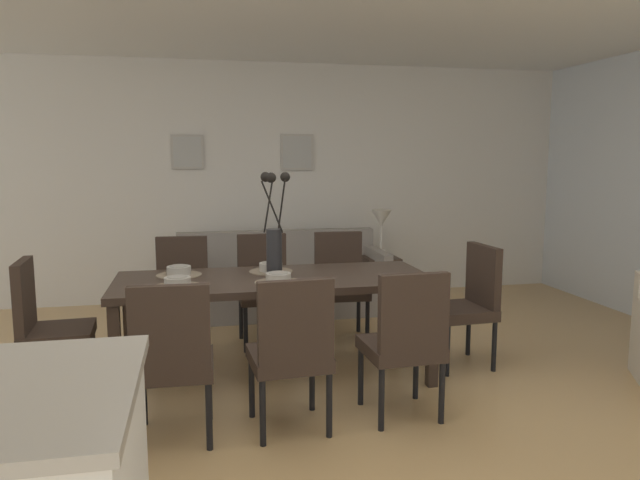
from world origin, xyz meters
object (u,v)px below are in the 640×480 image
object	(u,v)px
dining_chair_mid_left	(406,337)
framed_picture_left	(187,152)
dining_chair_near_right	(182,287)
table_lamp	(381,222)
bowl_near_left	(177,281)
bowl_near_right	(179,270)
bowl_far_left	(278,277)
framed_picture_center	(297,152)
dining_chair_far_right	(264,283)
bowl_far_right	(271,266)
dining_chair_head_west	(45,321)
side_table	(381,281)
dining_chair_head_east	(469,299)
dining_chair_mid_right	(340,280)
dining_chair_near_left	(172,354)
sofa	(281,284)
centerpiece_vase	(274,237)
dining_chair_far_left	(292,347)
dining_table	(275,287)

from	to	relation	value
dining_chair_mid_left	framed_picture_left	world-z (taller)	framed_picture_left
dining_chair_near_right	table_lamp	world-z (taller)	table_lamp
bowl_near_left	bowl_near_right	size ratio (longest dim) A/B	1.00
bowl_far_left	framed_picture_center	size ratio (longest dim) A/B	0.43
dining_chair_near_right	dining_chair_far_right	world-z (taller)	same
bowl_far_right	framed_picture_center	size ratio (longest dim) A/B	0.43
dining_chair_head_west	side_table	bearing A→B (deg)	33.05
dining_chair_near_right	framed_picture_left	bearing A→B (deg)	87.79
dining_chair_head_east	bowl_near_right	size ratio (longest dim) A/B	5.41
dining_chair_near_right	dining_chair_mid_left	bearing A→B (deg)	-51.63
dining_chair_mid_right	dining_chair_near_left	bearing A→B (deg)	-128.25
sofa	dining_chair_head_west	bearing A→B (deg)	-134.24
dining_chair_near_left	dining_chair_mid_left	xyz separation A→B (m)	(1.35, 0.03, 0.00)
bowl_far_right	centerpiece_vase	bearing A→B (deg)	-89.73
table_lamp	dining_chair_mid_right	bearing A→B (deg)	-124.82
dining_chair_near_left	sofa	xyz separation A→B (m)	(1.00, 2.74, -0.23)
dining_chair_near_right	framed_picture_left	xyz separation A→B (m)	(0.06, 1.64, 1.12)
dining_chair_mid_left	table_lamp	size ratio (longest dim) A/B	1.80
dining_chair_near_right	dining_chair_mid_right	world-z (taller)	same
dining_chair_far_left	framed_picture_center	xyz separation A→B (m)	(0.62, 3.36, 1.12)
centerpiece_vase	bowl_near_left	size ratio (longest dim) A/B	4.32
dining_chair_near_right	bowl_far_left	bearing A→B (deg)	-57.72
dining_table	dining_chair_mid_left	bearing A→B (deg)	-51.23
dining_chair_far_right	framed_picture_center	xyz separation A→B (m)	(0.57, 1.61, 1.12)
dining_chair_near_right	bowl_near_left	world-z (taller)	dining_chair_near_right
dining_chair_near_left	table_lamp	xyz separation A→B (m)	(2.07, 2.74, 0.38)
centerpiece_vase	dining_table	bearing A→B (deg)	-124.65
dining_chair_head_west	bowl_far_left	size ratio (longest dim) A/B	5.41
table_lamp	dining_chair_head_east	bearing A→B (deg)	-87.30
framed_picture_left	dining_chair_near_right	bearing A→B (deg)	-92.21
bowl_near_left	table_lamp	size ratio (longest dim) A/B	0.33
bowl_near_right	framed_picture_center	xyz separation A→B (m)	(1.26, 2.29, 0.85)
bowl_near_left	dining_table	bearing A→B (deg)	16.74
bowl_near_left	dining_chair_mid_right	bearing A→B (deg)	38.46
sofa	table_lamp	xyz separation A→B (m)	(1.07, 0.01, 0.61)
centerpiece_vase	side_table	size ratio (longest dim) A/B	1.41
dining_table	bowl_near_right	distance (m)	0.70
dining_chair_near_left	dining_chair_head_west	world-z (taller)	same
bowl_far_left	sofa	distance (m)	2.15
dining_chair_near_right	dining_chair_mid_left	size ratio (longest dim) A/B	1.00
dining_chair_near_left	bowl_near_right	world-z (taller)	dining_chair_near_left
dining_chair_near_left	dining_chair_head_east	xyz separation A→B (m)	(2.16, 0.84, 0.00)
centerpiece_vase	sofa	world-z (taller)	centerpiece_vase
dining_chair_far_right	sofa	world-z (taller)	dining_chair_far_right
dining_chair_near_right	sofa	size ratio (longest dim) A/B	0.44
dining_chair_mid_left	dining_chair_far_left	bearing A→B (deg)	-176.96
dining_table	bowl_near_right	bearing A→B (deg)	163.26
dining_chair_far_left	dining_chair_mid_right	world-z (taller)	same
bowl_near_left	bowl_far_right	world-z (taller)	same
dining_chair_far_right	bowl_far_left	distance (m)	1.11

